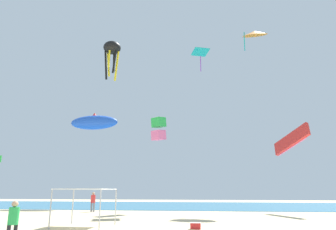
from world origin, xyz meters
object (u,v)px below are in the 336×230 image
(cooler_box, at_px, (196,226))
(kite_delta_orange, at_px, (255,33))
(kite_box_green, at_px, (159,129))
(kite_diamond_teal, at_px, (200,53))
(kite_inflatable_blue, at_px, (94,122))
(person_leftmost, at_px, (93,200))
(kite_octopus_black, at_px, (112,50))
(kite_parafoil_red, at_px, (291,140))
(canopy_tent, at_px, (86,191))
(person_near_tent, at_px, (13,219))

(cooler_box, height_order, kite_delta_orange, kite_delta_orange)
(cooler_box, distance_m, kite_box_green, 16.87)
(kite_diamond_teal, bearing_deg, kite_delta_orange, 177.47)
(kite_box_green, xyz_separation_m, kite_inflatable_blue, (-10.23, 7.36, 2.63))
(person_leftmost, xyz_separation_m, cooler_box, (10.77, -12.39, -0.94))
(kite_octopus_black, distance_m, kite_delta_orange, 19.70)
(kite_octopus_black, distance_m, kite_diamond_teal, 11.44)
(kite_inflatable_blue, bearing_deg, kite_diamond_teal, 169.91)
(kite_diamond_teal, distance_m, kite_parafoil_red, 15.79)
(canopy_tent, distance_m, kite_inflatable_blue, 24.43)
(person_near_tent, xyz_separation_m, kite_octopus_black, (-2.94, 19.31, 16.79))
(canopy_tent, distance_m, kite_box_green, 15.37)
(kite_parafoil_red, bearing_deg, kite_inflatable_blue, 40.07)
(person_leftmost, xyz_separation_m, kite_octopus_black, (0.95, 0.78, 16.65))
(cooler_box, xyz_separation_m, kite_delta_orange, (7.53, 21.00, 22.68))
(cooler_box, bearing_deg, canopy_tent, 178.46)
(canopy_tent, bearing_deg, kite_inflatable_blue, 111.07)
(kite_delta_orange, xyz_separation_m, kite_parafoil_red, (1.67, -6.73, -15.80))
(person_near_tent, distance_m, kite_box_green, 21.61)
(kite_delta_orange, bearing_deg, cooler_box, -103.97)
(cooler_box, height_order, kite_octopus_black, kite_octopus_black)
(kite_octopus_black, bearing_deg, person_near_tent, -163.29)
(person_near_tent, xyz_separation_m, person_leftmost, (-3.88, 18.53, 0.13))
(person_leftmost, height_order, kite_inflatable_blue, kite_inflatable_blue)
(person_near_tent, bearing_deg, kite_delta_orange, 172.87)
(kite_delta_orange, relative_size, kite_diamond_teal, 1.29)
(kite_box_green, bearing_deg, cooler_box, 141.61)
(kite_octopus_black, xyz_separation_m, kite_diamond_teal, (9.97, 5.40, 1.49))
(person_near_tent, bearing_deg, cooler_box, 152.57)
(kite_octopus_black, relative_size, kite_inflatable_blue, 0.70)
(kite_delta_orange, height_order, kite_parafoil_red, kite_delta_orange)
(kite_box_green, bearing_deg, kite_octopus_black, 42.37)
(kite_delta_orange, bearing_deg, kite_box_green, -143.85)
(person_leftmost, bearing_deg, kite_parafoil_red, -150.14)
(person_leftmost, xyz_separation_m, kite_inflatable_blue, (-3.92, 8.94, 10.03))
(kite_box_green, bearing_deg, kite_inflatable_blue, -1.79)
(kite_box_green, bearing_deg, canopy_tent, 115.38)
(kite_delta_orange, bearing_deg, kite_parafoil_red, -70.29)
(cooler_box, height_order, kite_diamond_teal, kite_diamond_teal)
(person_leftmost, bearing_deg, kite_box_green, -141.46)
(person_leftmost, relative_size, kite_diamond_teal, 0.68)
(person_near_tent, xyz_separation_m, kite_box_green, (2.43, 20.11, 7.54))
(cooler_box, bearing_deg, kite_parafoil_red, 57.17)
(person_leftmost, distance_m, kite_inflatable_blue, 14.00)
(person_near_tent, bearing_deg, kite_parafoil_red, 162.60)
(kite_delta_orange, bearing_deg, person_leftmost, -149.05)
(kite_parafoil_red, bearing_deg, person_near_tent, 108.31)
(person_near_tent, xyz_separation_m, kite_diamond_teal, (7.04, 24.72, 18.28))
(kite_octopus_black, height_order, kite_parafoil_red, kite_octopus_black)
(person_leftmost, xyz_separation_m, kite_diamond_teal, (10.92, 6.19, 18.14))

